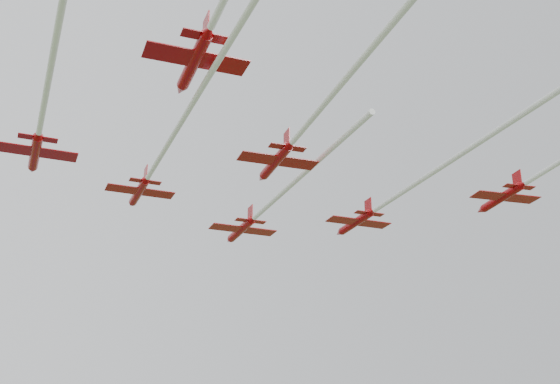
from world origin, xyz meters
TOP-DOWN VIEW (x-y plane):
  - jet_lead at (6.55, 15.09)m, footprint 13.91×46.07m
  - jet_row2_left at (-14.34, 1.44)m, footprint 14.79×54.60m
  - jet_row2_right at (13.53, -5.24)m, footprint 15.13×52.49m
  - jet_row3_left at (-30.89, -14.63)m, footprint 17.40×66.29m
  - jet_row3_mid at (-6.73, -16.99)m, footprint 19.05×59.27m

SIDE VIEW (x-z plane):
  - jet_row3_left at x=-30.89m, z-range 52.57..54.94m
  - jet_row2_right at x=13.53m, z-range 54.22..56.80m
  - jet_row2_left at x=-14.34m, z-range 55.19..57.65m
  - jet_row3_mid at x=-6.73m, z-range 55.15..57.78m
  - jet_lead at x=6.55m, z-range 56.15..59.07m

